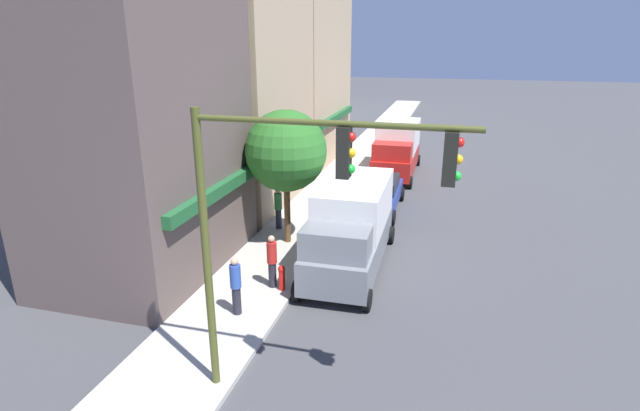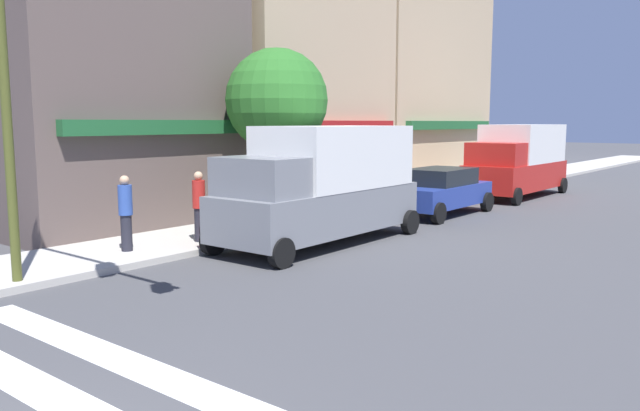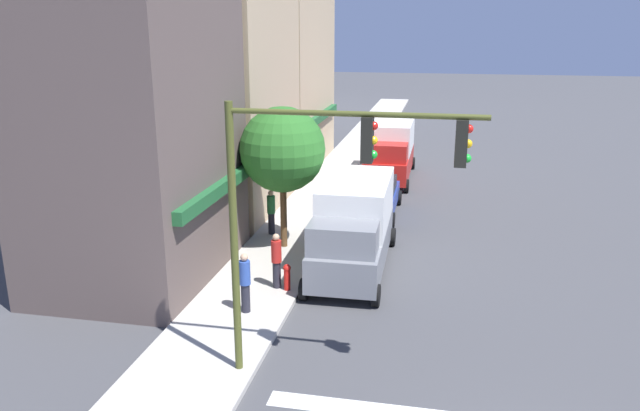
% 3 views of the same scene
% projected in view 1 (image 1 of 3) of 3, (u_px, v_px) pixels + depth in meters
% --- Properties ---
extents(storefront_row, '(25.33, 5.30, 15.86)m').
position_uv_depth(storefront_row, '(238.00, 72.00, 23.30)').
color(storefront_row, brown).
rests_on(storefront_row, ground_plane).
extents(traffic_signal, '(0.32, 5.51, 6.52)m').
position_uv_depth(traffic_signal, '(293.00, 202.00, 9.74)').
color(traffic_signal, '#474C1E').
rests_on(traffic_signal, ground_plane).
extents(box_truck_grey, '(6.23, 2.42, 3.04)m').
position_uv_depth(box_truck_grey, '(351.00, 226.00, 17.35)').
color(box_truck_grey, slate).
rests_on(box_truck_grey, ground_plane).
extents(sedan_blue, '(4.41, 2.02, 1.59)m').
position_uv_depth(sedan_blue, '(379.00, 193.00, 23.47)').
color(sedan_blue, navy).
rests_on(sedan_blue, ground_plane).
extents(box_truck_red, '(6.21, 2.42, 3.04)m').
position_uv_depth(box_truck_red, '(397.00, 148.00, 29.44)').
color(box_truck_red, '#B21E19').
rests_on(box_truck_red, ground_plane).
extents(pedestrian_red_jacket, '(0.32, 0.32, 1.77)m').
position_uv_depth(pedestrian_red_jacket, '(272.00, 260.00, 15.86)').
color(pedestrian_red_jacket, '#23232D').
rests_on(pedestrian_red_jacket, sidewalk_left).
extents(pedestrian_green_top, '(0.32, 0.32, 1.77)m').
position_uv_depth(pedestrian_green_top, '(278.00, 207.00, 20.79)').
color(pedestrian_green_top, '#23232D').
rests_on(pedestrian_green_top, sidewalk_left).
extents(pedestrian_blue_shirt, '(0.32, 0.32, 1.77)m').
position_uv_depth(pedestrian_blue_shirt, '(236.00, 285.00, 14.28)').
color(pedestrian_blue_shirt, '#23232D').
rests_on(pedestrian_blue_shirt, sidewalk_left).
extents(fire_hydrant, '(0.24, 0.24, 0.84)m').
position_uv_depth(fire_hydrant, '(282.00, 276.00, 15.80)').
color(fire_hydrant, red).
rests_on(fire_hydrant, sidewalk_left).
extents(street_tree, '(3.07, 3.07, 5.18)m').
position_uv_depth(street_tree, '(286.00, 151.00, 18.56)').
color(street_tree, brown).
rests_on(street_tree, sidewalk_left).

